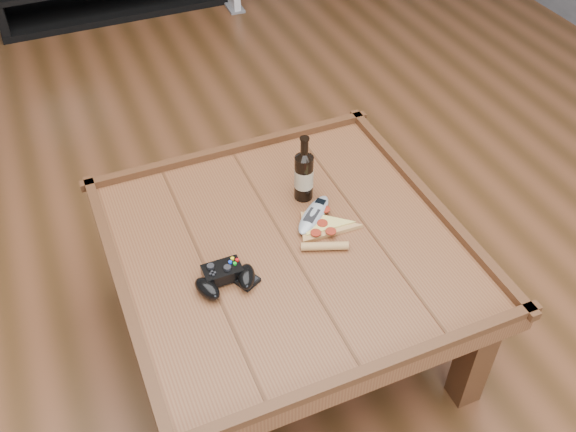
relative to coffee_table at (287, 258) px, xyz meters
name	(u,v)px	position (x,y,z in m)	size (l,w,h in m)	color
ground	(287,336)	(0.00, 0.00, -0.39)	(6.00, 6.00, 0.00)	#462A14
coffee_table	(287,258)	(0.00, 0.00, 0.00)	(1.03, 1.03, 0.48)	brown
beer_bottle	(304,174)	(0.13, 0.17, 0.15)	(0.06, 0.06, 0.23)	black
game_controller	(225,278)	(-0.22, -0.07, 0.08)	(0.19, 0.12, 0.05)	black
pizza_slice	(323,228)	(0.12, 0.01, 0.07)	(0.23, 0.28, 0.03)	tan
smartphone	(241,276)	(-0.17, -0.07, 0.07)	(0.10, 0.12, 0.01)	black
remote_control	(314,215)	(0.12, 0.07, 0.07)	(0.18, 0.17, 0.03)	#949BA1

